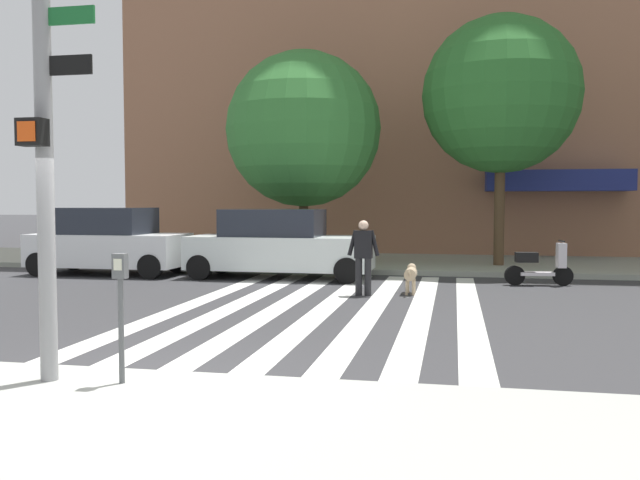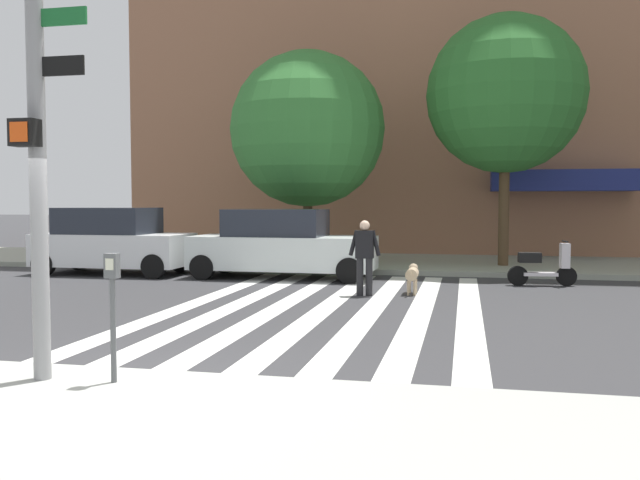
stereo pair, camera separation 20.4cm
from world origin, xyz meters
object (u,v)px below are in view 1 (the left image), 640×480
Objects in this scene: parked_car_near_curb at (108,242)px; dog_on_leash at (411,274)px; traffic_light_pole at (40,58)px; parked_car_behind_first at (278,245)px; parking_meter_curbside at (121,300)px; pedestrian_dog_walker at (363,253)px; parked_scooter at (539,266)px; street_tree_nearest at (304,129)px; street_tree_middle at (501,95)px.

dog_on_leash is at bearing -15.43° from parked_car_near_curb.
traffic_light_pole reaches higher than parked_car_behind_first.
pedestrian_dog_walker is at bearing 79.67° from parking_meter_curbside.
parked_scooter is at bearing 35.02° from dog_on_leash.
dog_on_leash is (8.61, -2.38, -0.48)m from parked_car_near_curb.
street_tree_nearest reaches higher than traffic_light_pole.
parked_car_near_curb is at bearing -179.99° from parked_car_behind_first.
parked_car_behind_first is 0.67× the size of street_tree_middle.
street_tree_middle is (4.71, 14.31, 4.15)m from parking_meter_curbside.
parked_scooter is at bearing -27.26° from street_tree_nearest.
parked_scooter is at bearing -78.77° from street_tree_middle.
parked_car_near_curb is at bearing -162.80° from street_tree_middle.
parking_meter_curbside is 0.32× the size of parked_car_near_curb.
pedestrian_dog_walker is at bearing -146.76° from parked_scooter.
parked_car_behind_first is 8.04m from street_tree_middle.
traffic_light_pole is 15.51m from street_tree_middle.
traffic_light_pole is 9.76m from dog_on_leash.
traffic_light_pole is at bearing -110.68° from dog_on_leash.
parking_meter_curbside is 11.02m from parked_car_behind_first.
dog_on_leash is at bearing 73.98° from parking_meter_curbside.
street_tree_nearest is at bearing 123.70° from dog_on_leash.
parked_car_behind_first is 4.39m from dog_on_leash.
pedestrian_dog_walker is at bearing -152.56° from dog_on_leash.
parked_car_near_curb is (-5.34, 11.04, -2.60)m from traffic_light_pole.
parking_meter_curbside is at bearing -106.02° from dog_on_leash.
parked_car_near_curb is 0.87× the size of parked_car_behind_first.
street_tree_middle is at bearing 17.20° from parked_car_near_curb.
parked_car_near_curb is at bearing 115.80° from traffic_light_pole.
pedestrian_dog_walker reaches higher than parking_meter_curbside.
dog_on_leash is (3.27, 8.67, -3.08)m from traffic_light_pole.
traffic_light_pole is at bearing -105.62° from pedestrian_dog_walker.
parked_car_behind_first is 2.99× the size of pedestrian_dog_walker.
parking_meter_curbside is at bearing -83.75° from parked_car_behind_first.
parking_meter_curbside is 12.56m from parked_car_near_curb.
parked_car_near_curb is 4.95m from parked_car_behind_first.
parking_meter_curbside is 0.83× the size of parked_scooter.
street_tree_nearest reaches higher than parked_scooter.
dog_on_leash is (3.66, -2.38, -0.44)m from parked_car_behind_first.
street_tree_middle reaches higher than dog_on_leash.
street_tree_nearest is (-0.01, 3.13, 3.39)m from parked_car_behind_first.
street_tree_middle is at bearing 69.04° from traffic_light_pole.
parked_car_behind_first is at bearing 177.46° from parked_scooter.
parking_meter_curbside is at bearing -85.09° from street_tree_nearest.
street_tree_middle is 4.49× the size of pedestrian_dog_walker.
parking_meter_curbside is at bearing -117.02° from parked_scooter.
pedestrian_dog_walker is (2.28, 8.15, -2.59)m from traffic_light_pole.
street_tree_nearest is at bearing 91.62° from traffic_light_pole.
parking_meter_curbside is at bearing -108.21° from street_tree_middle.
traffic_light_pole is 1.36× the size of parked_car_near_curb.
parked_car_near_curb is at bearing -147.63° from street_tree_nearest.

